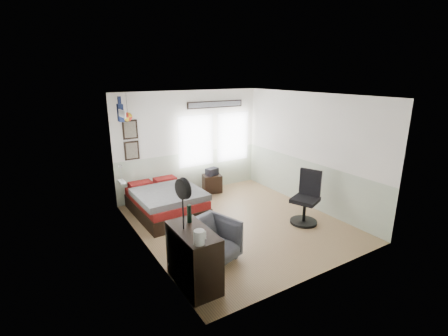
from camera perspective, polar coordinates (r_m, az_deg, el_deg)
The scene contains 12 objects.
ground_plane at distance 7.12m, azimuth 2.40°, elevation -9.62°, with size 4.00×4.50×0.01m, color #8F6949.
room_shell at distance 6.68m, azimuth 1.12°, elevation 3.39°, with size 4.02×4.52×2.71m.
wall_decor at distance 7.73m, azimuth -12.61°, elevation 8.45°, with size 3.55×1.32×1.44m.
bed at distance 7.53m, azimuth -10.15°, elevation -5.87°, with size 1.43×1.94×0.61m.
dresser at distance 5.07m, azimuth -5.37°, elevation -15.38°, with size 0.48×1.00×0.90m, color black.
armchair at distance 5.65m, azimuth -2.18°, elevation -12.73°, with size 0.78×0.80×0.73m, color #565761.
nightstand at distance 8.79m, azimuth -2.10°, elevation -2.72°, with size 0.48×0.38×0.48m, color black.
task_chair at distance 7.17m, azimuth 14.23°, elevation -5.79°, with size 0.67×0.67×1.15m.
kettle at distance 4.44m, azimuth -4.36°, elevation -12.05°, with size 0.17×0.15×0.20m.
bottle at distance 5.04m, azimuth -6.13°, elevation -7.98°, with size 0.07×0.07×0.29m, color black.
stand_fan at distance 4.67m, azimuth -7.23°, elevation -3.82°, with size 0.13×0.32×0.79m.
black_bag at distance 8.69m, azimuth -2.12°, elevation -0.64°, with size 0.32×0.21×0.19m, color black.
Camera 1 is at (-3.59, -5.30, 3.11)m, focal length 26.00 mm.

